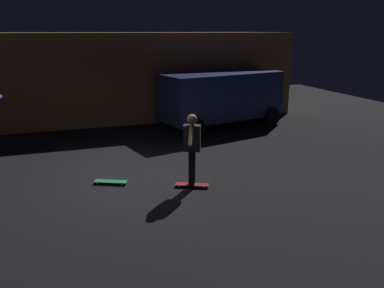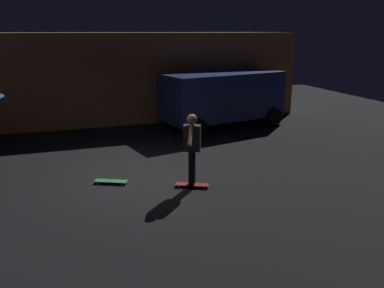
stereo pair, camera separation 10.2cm
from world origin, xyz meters
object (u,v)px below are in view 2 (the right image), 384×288
skateboard_spare (111,181)px  skater (192,145)px  parked_van (223,96)px  skateboard_ridden (192,185)px

skateboard_spare → skater: bearing=-24.9°
skater → parked_van: bearing=61.0°
skateboard_ridden → skateboard_spare: bearing=155.1°
skateboard_ridden → skater: size_ratio=0.47×
parked_van → skateboard_spare: 6.84m
skateboard_ridden → skater: 0.98m
skateboard_ridden → skater: bearing=90.0°
skateboard_ridden → skateboard_spare: (-1.77, 0.82, 0.00)m
parked_van → skateboard_ridden: bearing=-119.0°
skateboard_spare → skater: size_ratio=0.47×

